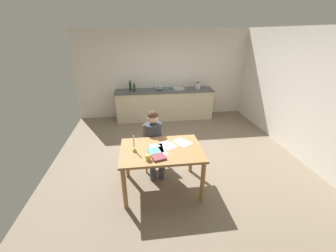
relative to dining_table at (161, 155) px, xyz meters
name	(u,v)px	position (x,y,z in m)	size (l,w,h in m)	color
ground_plane	(177,156)	(0.43, 1.02, -0.67)	(5.20, 5.20, 0.04)	#7A6B56
wall_back	(163,74)	(0.43, 3.62, 0.65)	(5.20, 0.12, 2.60)	silver
wall_right	(299,93)	(3.03, 1.02, 0.65)	(0.12, 5.20, 2.60)	silver
kitchen_counter	(165,104)	(0.43, 3.26, -0.20)	(2.91, 0.64, 0.90)	beige
dining_table	(161,155)	(0.00, 0.00, 0.00)	(1.31, 0.91, 0.76)	#9E7042
chair_at_table	(153,145)	(-0.09, 0.70, -0.18)	(0.43, 0.43, 0.85)	#9E7042
person_seated	(154,138)	(-0.08, 0.55, 0.03)	(0.34, 0.61, 1.19)	#333842
coffee_mug	(148,158)	(-0.23, -0.30, 0.15)	(0.11, 0.07, 0.09)	#F2CC4C
candlestick	(134,147)	(-0.43, -0.01, 0.18)	(0.06, 0.06, 0.27)	gold
book_magazine	(159,157)	(-0.07, -0.26, 0.12)	(0.20, 0.19, 0.03)	brown
book_cookery	(155,152)	(-0.11, -0.09, 0.11)	(0.19, 0.26, 0.02)	teal
paper_letter	(159,151)	(-0.04, -0.07, 0.11)	(0.21, 0.30, 0.00)	white
paper_bill	(157,148)	(-0.07, 0.04, 0.11)	(0.21, 0.30, 0.00)	white
paper_envelope	(182,142)	(0.38, 0.19, 0.11)	(0.21, 0.30, 0.00)	white
paper_receipt	(167,145)	(0.11, 0.13, 0.11)	(0.21, 0.30, 0.00)	white
sink_unit	(179,89)	(0.86, 3.27, 0.27)	(0.36, 0.36, 0.24)	#B2B7BC
bottle_oil	(130,86)	(-0.57, 3.36, 0.37)	(0.06, 0.06, 0.29)	black
bottle_vinegar	(134,88)	(-0.45, 3.20, 0.35)	(0.07, 0.07, 0.25)	#194C23
mixing_bowl	(160,88)	(0.29, 3.27, 0.29)	(0.21, 0.21, 0.09)	#668C99
stovetop_kettle	(198,86)	(1.44, 3.26, 0.34)	(0.18, 0.18, 0.22)	#B7BABF
wine_glass_near_sink	(166,85)	(0.49, 3.41, 0.35)	(0.07, 0.07, 0.15)	silver
wine_glass_by_kettle	(162,85)	(0.37, 3.41, 0.35)	(0.07, 0.07, 0.15)	silver
wine_glass_back_left	(160,85)	(0.30, 3.41, 0.35)	(0.07, 0.07, 0.15)	silver
wine_glass_back_right	(156,85)	(0.18, 3.41, 0.35)	(0.07, 0.07, 0.15)	silver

